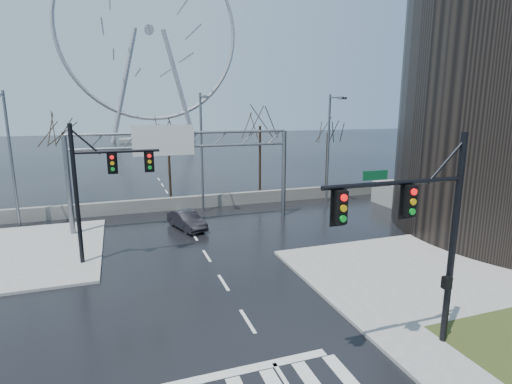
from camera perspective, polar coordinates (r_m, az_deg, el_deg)
name	(u,v)px	position (r m, az deg, el deg)	size (l,w,h in m)	color
ground	(248,321)	(17.65, -1.21, -17.96)	(260.00, 260.00, 0.00)	black
sidewalk_right_ext	(410,270)	(23.80, 21.09, -10.40)	(12.00, 10.00, 0.15)	gray
sidewalk_far	(15,254)	(28.66, -31.15, -7.57)	(10.00, 12.00, 0.15)	gray
barrier_wall	(177,203)	(35.84, -11.18, -1.59)	(52.00, 0.50, 1.10)	slate
signal_mast_near	(425,224)	(14.94, 23.04, -4.28)	(5.52, 0.41, 8.00)	black
signal_mast_far	(97,181)	(23.88, -21.75, 1.53)	(4.72, 0.41, 8.00)	black
sign_gantry	(180,158)	(30.06, -10.85, 4.82)	(16.36, 0.40, 7.60)	slate
streetlight_left	(9,149)	(33.65, -31.82, 5.20)	(0.50, 2.55, 10.00)	slate
streetlight_mid	(202,144)	(33.53, -7.68, 6.86)	(0.50, 2.55, 10.00)	slate
streetlight_right	(330,140)	(37.80, 10.57, 7.33)	(0.50, 2.55, 10.00)	slate
tree_left	(64,141)	(38.41, -25.78, 6.56)	(3.75, 3.75, 7.50)	black
tree_center	(168,146)	(39.51, -12.40, 6.41)	(3.25, 3.25, 6.50)	black
tree_right	(260,134)	(40.54, 0.57, 8.30)	(3.90, 3.90, 7.80)	black
tree_far_right	(328,140)	(44.38, 10.19, 7.39)	(3.40, 3.40, 6.80)	black
ferris_wheel	(150,38)	(111.35, -14.97, 20.53)	(45.00, 6.00, 50.91)	gray
car	(187,220)	(29.97, -9.86, -3.97)	(1.41, 4.06, 1.34)	black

